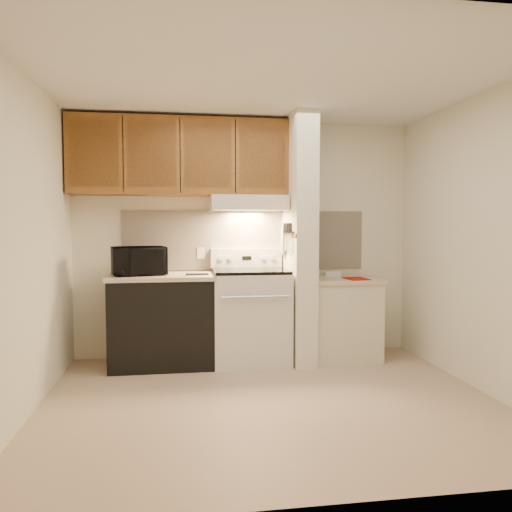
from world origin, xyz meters
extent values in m
plane|color=tan|center=(0.00, 0.00, 0.00)|extent=(3.60, 3.60, 0.00)
plane|color=white|center=(0.00, 0.00, 2.50)|extent=(3.60, 3.60, 0.00)
cube|color=#EFE7CA|center=(0.00, 1.50, 1.25)|extent=(3.60, 2.50, 0.02)
cube|color=#EFE7CA|center=(-1.80, 0.00, 1.25)|extent=(0.02, 3.00, 2.50)
cube|color=#EFE7CA|center=(1.80, 0.00, 1.25)|extent=(0.02, 3.00, 2.50)
cube|color=#F3DDC8|center=(0.00, 1.49, 1.24)|extent=(2.60, 0.02, 0.63)
cube|color=silver|center=(0.00, 1.16, 0.46)|extent=(0.76, 0.65, 0.92)
cube|color=black|center=(0.00, 0.84, 0.50)|extent=(0.50, 0.01, 0.30)
cylinder|color=silver|center=(0.00, 0.80, 0.72)|extent=(0.65, 0.02, 0.02)
cube|color=black|center=(0.00, 1.16, 0.94)|extent=(0.74, 0.64, 0.03)
cube|color=silver|center=(0.00, 1.44, 1.05)|extent=(0.76, 0.08, 0.20)
cube|color=black|center=(0.00, 1.40, 1.05)|extent=(0.10, 0.01, 0.04)
cylinder|color=silver|center=(-0.28, 1.40, 1.05)|extent=(0.05, 0.02, 0.05)
cylinder|color=silver|center=(-0.18, 1.40, 1.05)|extent=(0.05, 0.02, 0.05)
cylinder|color=silver|center=(0.18, 1.40, 1.05)|extent=(0.05, 0.02, 0.05)
cylinder|color=silver|center=(0.28, 1.40, 1.05)|extent=(0.05, 0.02, 0.05)
cube|color=black|center=(-0.88, 1.17, 0.43)|extent=(1.00, 0.63, 0.87)
cube|color=beige|center=(-0.88, 1.17, 0.89)|extent=(1.04, 0.67, 0.04)
cube|color=black|center=(-0.54, 1.07, 0.92)|extent=(0.23, 0.08, 0.02)
cylinder|color=#1F6268|center=(-1.23, 1.39, 0.96)|extent=(0.12, 0.12, 0.10)
cube|color=beige|center=(-0.48, 1.48, 1.10)|extent=(0.08, 0.01, 0.12)
imported|color=black|center=(-1.10, 1.15, 1.05)|extent=(0.57, 0.45, 0.28)
cube|color=white|center=(0.51, 1.15, 1.25)|extent=(0.22, 0.70, 2.50)
cube|color=brown|center=(0.39, 1.15, 1.30)|extent=(0.01, 0.70, 0.04)
cube|color=black|center=(0.39, 1.10, 1.32)|extent=(0.02, 0.42, 0.04)
cube|color=silver|center=(0.38, 0.95, 1.22)|extent=(0.01, 0.03, 0.16)
cylinder|color=black|center=(0.38, 0.94, 1.37)|extent=(0.02, 0.02, 0.10)
cube|color=silver|center=(0.38, 1.02, 1.21)|extent=(0.01, 0.04, 0.18)
cylinder|color=black|center=(0.38, 1.02, 1.37)|extent=(0.02, 0.02, 0.10)
cube|color=silver|center=(0.38, 1.09, 1.20)|extent=(0.01, 0.04, 0.20)
cylinder|color=black|center=(0.38, 1.11, 1.37)|extent=(0.02, 0.02, 0.10)
cube|color=silver|center=(0.38, 1.18, 1.22)|extent=(0.01, 0.04, 0.16)
cylinder|color=black|center=(0.38, 1.17, 1.37)|extent=(0.02, 0.02, 0.10)
cube|color=silver|center=(0.38, 1.25, 1.21)|extent=(0.01, 0.04, 0.18)
cylinder|color=black|center=(0.38, 1.27, 1.37)|extent=(0.02, 0.02, 0.10)
cube|color=gray|center=(0.38, 1.32, 1.22)|extent=(0.03, 0.11, 0.26)
cube|color=beige|center=(0.97, 1.15, 0.40)|extent=(0.70, 0.60, 0.81)
cube|color=beige|center=(0.97, 1.15, 0.83)|extent=(0.74, 0.64, 0.04)
cube|color=#9B1303|center=(1.07, 1.00, 0.85)|extent=(0.23, 0.29, 0.01)
cube|color=white|center=(0.92, 1.33, 0.87)|extent=(0.17, 0.12, 0.04)
cube|color=beige|center=(0.00, 1.28, 1.62)|extent=(0.78, 0.44, 0.15)
cube|color=beige|center=(0.00, 1.07, 1.58)|extent=(0.78, 0.04, 0.06)
cube|color=brown|center=(-0.69, 1.32, 2.08)|extent=(2.18, 0.33, 0.77)
cube|color=brown|center=(-1.51, 1.17, 2.08)|extent=(0.46, 0.01, 0.63)
cube|color=black|center=(-1.23, 1.16, 2.08)|extent=(0.01, 0.01, 0.73)
cube|color=brown|center=(-0.96, 1.17, 2.08)|extent=(0.46, 0.01, 0.63)
cube|color=black|center=(-0.69, 1.16, 2.08)|extent=(0.01, 0.01, 0.73)
cube|color=brown|center=(-0.42, 1.17, 2.08)|extent=(0.46, 0.01, 0.63)
cube|color=black|center=(-0.14, 1.16, 2.08)|extent=(0.01, 0.01, 0.73)
cube|color=brown|center=(0.13, 1.17, 2.08)|extent=(0.46, 0.01, 0.63)
camera|label=1|loc=(-0.70, -3.83, 1.40)|focal=35.00mm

